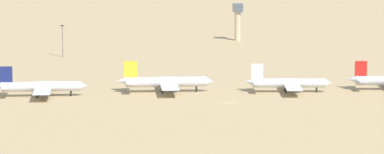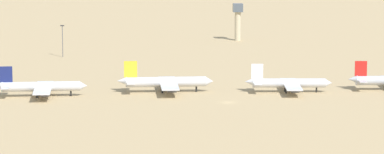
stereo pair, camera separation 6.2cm
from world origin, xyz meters
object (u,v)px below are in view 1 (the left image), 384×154
object	(u,v)px
parked_jet_yellow_3	(165,82)
parked_jet_navy_2	(40,87)
light_pole_mid	(62,39)
parked_jet_white_4	(288,83)
control_tower	(238,18)

from	to	relation	value
parked_jet_yellow_3	parked_jet_navy_2	bearing A→B (deg)	-172.87
parked_jet_navy_2	light_pole_mid	size ratio (longest dim) A/B	2.26
parked_jet_white_4	control_tower	bearing A→B (deg)	93.72
parked_jet_white_4	control_tower	size ratio (longest dim) A/B	1.65
parked_jet_yellow_3	control_tower	distance (m)	166.26
parked_jet_navy_2	parked_jet_yellow_3	distance (m)	46.01
parked_jet_yellow_3	light_pole_mid	distance (m)	109.53
parked_jet_yellow_3	parked_jet_white_4	bearing A→B (deg)	-4.89
parked_jet_yellow_3	light_pole_mid	world-z (taller)	light_pole_mid
parked_jet_navy_2	parked_jet_white_4	xyz separation A→B (m)	(91.11, 4.85, -0.16)
parked_jet_navy_2	light_pole_mid	world-z (taller)	light_pole_mid
control_tower	light_pole_mid	xyz separation A→B (m)	(-87.60, -61.51, -3.13)
parked_jet_navy_2	light_pole_mid	distance (m)	106.62
control_tower	light_pole_mid	bearing A→B (deg)	-144.92
parked_jet_yellow_3	parked_jet_white_4	distance (m)	45.73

